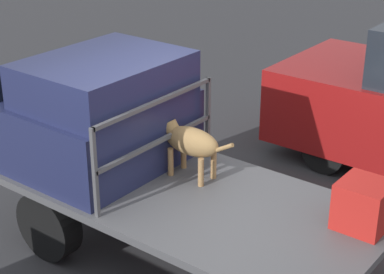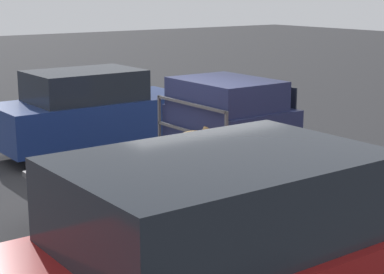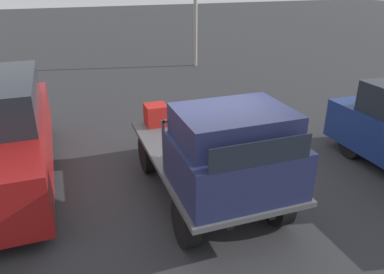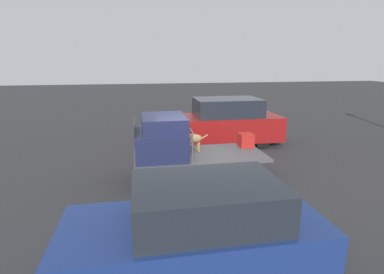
{
  "view_description": "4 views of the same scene",
  "coord_description": "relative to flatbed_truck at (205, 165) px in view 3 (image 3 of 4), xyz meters",
  "views": [
    {
      "loc": [
        -3.42,
        4.36,
        3.86
      ],
      "look_at": [
        0.18,
        -0.31,
        1.25
      ],
      "focal_mm": 60.0,
      "sensor_mm": 36.0,
      "label": 1
    },
    {
      "loc": [
        -5.19,
        -7.64,
        3.34
      ],
      "look_at": [
        0.18,
        -0.31,
        1.25
      ],
      "focal_mm": 60.0,
      "sensor_mm": 36.0,
      "label": 2
    },
    {
      "loc": [
        5.49,
        -2.21,
        3.78
      ],
      "look_at": [
        0.18,
        -0.31,
        1.25
      ],
      "focal_mm": 35.0,
      "sensor_mm": 36.0,
      "label": 3
    },
    {
      "loc": [
        1.76,
        8.38,
        3.51
      ],
      "look_at": [
        0.18,
        -0.31,
        1.25
      ],
      "focal_mm": 28.0,
      "sensor_mm": 36.0,
      "label": 4
    }
  ],
  "objects": [
    {
      "name": "ground_plane",
      "position": [
        0.0,
        0.0,
        -0.59
      ],
      "size": [
        80.0,
        80.0,
        0.0
      ],
      "primitive_type": "plane",
      "color": "#2D2D30"
    },
    {
      "name": "dog",
      "position": [
        0.23,
        -0.31,
        0.62
      ],
      "size": [
        1.0,
        0.29,
        0.65
      ],
      "rotation": [
        0.0,
        0.0,
        -0.12
      ],
      "color": "#9E7547",
      "rests_on": "flatbed_truck"
    },
    {
      "name": "truck_headboard",
      "position": [
        0.38,
        0.0,
        0.81
      ],
      "size": [
        0.04,
        1.75,
        0.89
      ],
      "color": "#4C4C4F",
      "rests_on": "flatbed_truck"
    },
    {
      "name": "flatbed_truck",
      "position": [
        0.0,
        0.0,
        0.0
      ],
      "size": [
        3.87,
        1.87,
        0.81
      ],
      "color": "black",
      "rests_on": "ground"
    },
    {
      "name": "cargo_crate",
      "position": [
        -1.62,
        -0.47,
        0.44
      ],
      "size": [
        0.44,
        0.44,
        0.44
      ],
      "color": "#AD1E19",
      "rests_on": "flatbed_truck"
    },
    {
      "name": "truck_cab",
      "position": [
        1.13,
        0.0,
        0.79
      ],
      "size": [
        1.44,
        1.75,
        1.19
      ],
      "color": "#1E2347",
      "rests_on": "flatbed_truck"
    }
  ]
}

